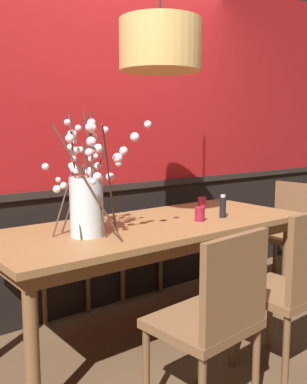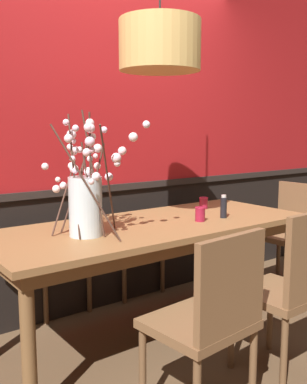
{
  "view_description": "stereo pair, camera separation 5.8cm",
  "coord_description": "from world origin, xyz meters",
  "px_view_note": "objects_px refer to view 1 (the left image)",
  "views": [
    {
      "loc": [
        -1.68,
        -2.14,
        1.35
      ],
      "look_at": [
        0.0,
        0.0,
        0.97
      ],
      "focal_mm": 40.53,
      "sensor_mm": 36.0,
      "label": 1
    },
    {
      "loc": [
        -1.64,
        -2.18,
        1.35
      ],
      "look_at": [
        0.0,
        0.0,
        0.97
      ],
      "focal_mm": 40.53,
      "sensor_mm": 36.0,
      "label": 2
    }
  ],
  "objects_px": {
    "dining_table": "(154,235)",
    "candle_holder_nearer_center": "(200,214)",
    "chair_far_side_right": "(123,230)",
    "chair_far_side_left": "(51,244)",
    "vase_with_blossoms": "(87,199)",
    "chair_near_side_left": "(214,315)",
    "chair_near_side_right": "(291,284)",
    "candle_holder_nearer_edge": "(202,203)",
    "pendant_lamp": "(160,46)",
    "condiment_bottle": "(223,207)",
    "chair_head_east_end": "(288,229)"
  },
  "relations": [
    {
      "from": "dining_table",
      "to": "chair_head_east_end",
      "type": "distance_m",
      "value": 1.5
    },
    {
      "from": "dining_table",
      "to": "candle_holder_nearer_edge",
      "type": "height_order",
      "value": "candle_holder_nearer_edge"
    },
    {
      "from": "chair_near_side_left",
      "to": "condiment_bottle",
      "type": "height_order",
      "value": "condiment_bottle"
    },
    {
      "from": "chair_near_side_right",
      "to": "pendant_lamp",
      "type": "distance_m",
      "value": 1.56
    },
    {
      "from": "chair_head_east_end",
      "to": "vase_with_blossoms",
      "type": "relative_size",
      "value": 1.3
    },
    {
      "from": "chair_far_side_right",
      "to": "candle_holder_nearer_center",
      "type": "distance_m",
      "value": 1.03
    },
    {
      "from": "chair_near_side_left",
      "to": "chair_near_side_right",
      "type": "relative_size",
      "value": 0.97
    },
    {
      "from": "chair_far_side_right",
      "to": "chair_far_side_left",
      "type": "bearing_deg",
      "value": 178.8
    },
    {
      "from": "candle_holder_nearer_center",
      "to": "pendant_lamp",
      "type": "distance_m",
      "value": 1.08
    },
    {
      "from": "chair_near_side_right",
      "to": "chair_head_east_end",
      "type": "bearing_deg",
      "value": 35.47
    },
    {
      "from": "dining_table",
      "to": "vase_with_blossoms",
      "type": "xyz_separation_m",
      "value": [
        -0.5,
        -0.04,
        0.29
      ]
    },
    {
      "from": "chair_far_side_right",
      "to": "vase_with_blossoms",
      "type": "relative_size",
      "value": 1.33
    },
    {
      "from": "chair_near_side_right",
      "to": "chair_far_side_left",
      "type": "bearing_deg",
      "value": 110.36
    },
    {
      "from": "vase_with_blossoms",
      "to": "pendant_lamp",
      "type": "distance_m",
      "value": 1.0
    },
    {
      "from": "condiment_bottle",
      "to": "pendant_lamp",
      "type": "height_order",
      "value": "pendant_lamp"
    },
    {
      "from": "chair_near_side_right",
      "to": "candle_holder_nearer_edge",
      "type": "height_order",
      "value": "chair_near_side_right"
    },
    {
      "from": "chair_near_side_left",
      "to": "pendant_lamp",
      "type": "height_order",
      "value": "pendant_lamp"
    },
    {
      "from": "vase_with_blossoms",
      "to": "condiment_bottle",
      "type": "xyz_separation_m",
      "value": [
        0.98,
        -0.11,
        -0.14
      ]
    },
    {
      "from": "chair_far_side_right",
      "to": "chair_near_side_left",
      "type": "bearing_deg",
      "value": -110.95
    },
    {
      "from": "condiment_bottle",
      "to": "chair_near_side_left",
      "type": "bearing_deg",
      "value": -138.87
    },
    {
      "from": "candle_holder_nearer_center",
      "to": "candle_holder_nearer_edge",
      "type": "xyz_separation_m",
      "value": [
        0.34,
        0.33,
        -0.0
      ]
    },
    {
      "from": "dining_table",
      "to": "candle_holder_nearer_center",
      "type": "height_order",
      "value": "candle_holder_nearer_center"
    },
    {
      "from": "candle_holder_nearer_center",
      "to": "candle_holder_nearer_edge",
      "type": "relative_size",
      "value": 1.09
    },
    {
      "from": "chair_far_side_left",
      "to": "chair_near_side_left",
      "type": "height_order",
      "value": "chair_near_side_left"
    },
    {
      "from": "chair_far_side_left",
      "to": "condiment_bottle",
      "type": "distance_m",
      "value": 1.33
    },
    {
      "from": "dining_table",
      "to": "chair_far_side_right",
      "type": "xyz_separation_m",
      "value": [
        0.34,
        0.84,
        -0.17
      ]
    },
    {
      "from": "chair_near_side_right",
      "to": "pendant_lamp",
      "type": "bearing_deg",
      "value": 112.86
    },
    {
      "from": "condiment_bottle",
      "to": "pendant_lamp",
      "type": "distance_m",
      "value": 1.13
    },
    {
      "from": "chair_head_east_end",
      "to": "vase_with_blossoms",
      "type": "distance_m",
      "value": 2.05
    },
    {
      "from": "dining_table",
      "to": "chair_head_east_end",
      "type": "xyz_separation_m",
      "value": [
        1.49,
        0.02,
        -0.17
      ]
    },
    {
      "from": "chair_far_side_right",
      "to": "chair_near_side_right",
      "type": "xyz_separation_m",
      "value": [
        -0.03,
        -1.67,
        0.01
      ]
    },
    {
      "from": "chair_far_side_left",
      "to": "candle_holder_nearer_edge",
      "type": "height_order",
      "value": "chair_far_side_left"
    },
    {
      "from": "dining_table",
      "to": "candle_holder_nearer_edge",
      "type": "bearing_deg",
      "value": 16.79
    },
    {
      "from": "dining_table",
      "to": "chair_head_east_end",
      "type": "relative_size",
      "value": 2.35
    },
    {
      "from": "dining_table",
      "to": "candle_holder_nearer_center",
      "type": "xyz_separation_m",
      "value": [
        0.28,
        -0.14,
        0.13
      ]
    },
    {
      "from": "chair_far_side_right",
      "to": "vase_with_blossoms",
      "type": "xyz_separation_m",
      "value": [
        -0.84,
        -0.88,
        0.46
      ]
    },
    {
      "from": "chair_far_side_left",
      "to": "chair_near_side_right",
      "type": "xyz_separation_m",
      "value": [
        0.62,
        -1.68,
        0.02
      ]
    },
    {
      "from": "chair_far_side_right",
      "to": "condiment_bottle",
      "type": "relative_size",
      "value": 5.86
    },
    {
      "from": "chair_near_side_right",
      "to": "pendant_lamp",
      "type": "height_order",
      "value": "pendant_lamp"
    },
    {
      "from": "chair_near_side_left",
      "to": "candle_holder_nearer_edge",
      "type": "distance_m",
      "value": 1.41
    },
    {
      "from": "vase_with_blossoms",
      "to": "pendant_lamp",
      "type": "xyz_separation_m",
      "value": [
        0.49,
        -0.04,
        0.87
      ]
    },
    {
      "from": "vase_with_blossoms",
      "to": "candle_holder_nearer_center",
      "type": "xyz_separation_m",
      "value": [
        0.78,
        -0.1,
        -0.16
      ]
    },
    {
      "from": "condiment_bottle",
      "to": "vase_with_blossoms",
      "type": "bearing_deg",
      "value": 173.5
    },
    {
      "from": "dining_table",
      "to": "condiment_bottle",
      "type": "distance_m",
      "value": 0.53
    },
    {
      "from": "chair_head_east_end",
      "to": "chair_far_side_left",
      "type": "height_order",
      "value": "chair_head_east_end"
    },
    {
      "from": "vase_with_blossoms",
      "to": "chair_far_side_left",
      "type": "bearing_deg",
      "value": 78.65
    },
    {
      "from": "chair_far_side_left",
      "to": "condiment_bottle",
      "type": "height_order",
      "value": "condiment_bottle"
    },
    {
      "from": "chair_near_side_left",
      "to": "chair_head_east_end",
      "type": "bearing_deg",
      "value": 25.54
    },
    {
      "from": "chair_far_side_left",
      "to": "vase_with_blossoms",
      "type": "distance_m",
      "value": 1.03
    },
    {
      "from": "chair_near_side_right",
      "to": "candle_holder_nearer_center",
      "type": "height_order",
      "value": "chair_near_side_right"
    }
  ]
}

